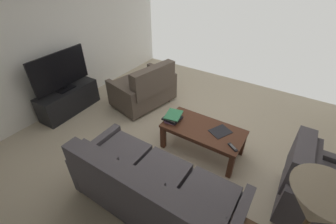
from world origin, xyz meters
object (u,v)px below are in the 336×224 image
(tv_stand, at_px, (69,100))
(book_stack, at_px, (173,117))
(flat_tv, at_px, (60,71))
(tv_remote, at_px, (233,147))
(floor_lamp, at_px, (308,221))
(coffee_table, at_px, (203,132))
(loveseat_near, at_px, (145,88))
(armchair_side, at_px, (318,190))
(sofa_main, at_px, (152,190))
(loose_magazine, at_px, (220,131))

(tv_stand, distance_m, book_stack, 2.17)
(flat_tv, relative_size, tv_remote, 6.88)
(floor_lamp, xyz_separation_m, tv_remote, (0.71, -1.35, -0.95))
(coffee_table, xyz_separation_m, floor_lamp, (-1.20, 1.51, 1.03))
(loveseat_near, bearing_deg, armchair_side, 165.24)
(sofa_main, relative_size, book_stack, 5.97)
(flat_tv, distance_m, loose_magazine, 2.91)
(loveseat_near, relative_size, floor_lamp, 0.77)
(loveseat_near, height_order, tv_stand, loveseat_near)
(floor_lamp, height_order, flat_tv, floor_lamp)
(tv_stand, relative_size, armchair_side, 1.26)
(book_stack, bearing_deg, armchair_side, 175.77)
(coffee_table, height_order, floor_lamp, floor_lamp)
(tv_stand, distance_m, armchair_side, 4.12)
(sofa_main, distance_m, flat_tv, 2.74)
(coffee_table, height_order, flat_tv, flat_tv)
(sofa_main, xyz_separation_m, coffee_table, (-0.05, -1.22, 0.00))
(book_stack, distance_m, tv_remote, 0.98)
(sofa_main, relative_size, armchair_side, 2.14)
(coffee_table, xyz_separation_m, tv_stand, (2.61, 0.39, -0.14))
(floor_lamp, distance_m, loose_magazine, 2.08)
(tv_remote, bearing_deg, floor_lamp, 117.71)
(loose_magazine, bearing_deg, tv_stand, 35.63)
(loveseat_near, bearing_deg, coffee_table, 159.05)
(sofa_main, height_order, armchair_side, armchair_side)
(floor_lamp, relative_size, flat_tv, 1.52)
(coffee_table, distance_m, floor_lamp, 2.19)
(loveseat_near, distance_m, tv_stand, 1.46)
(flat_tv, xyz_separation_m, book_stack, (-2.13, -0.32, -0.35))
(tv_remote, bearing_deg, sofa_main, 62.91)
(coffee_table, relative_size, flat_tv, 1.08)
(sofa_main, height_order, loveseat_near, sofa_main)
(floor_lamp, xyz_separation_m, book_stack, (1.69, -1.44, -0.91))
(floor_lamp, distance_m, flat_tv, 4.02)
(floor_lamp, xyz_separation_m, tv_stand, (3.82, -1.12, -1.17))
(sofa_main, bearing_deg, coffee_table, -92.16)
(loveseat_near, height_order, floor_lamp, floor_lamp)
(loveseat_near, distance_m, armchair_side, 3.14)
(armchair_side, distance_m, loose_magazine, 1.30)
(coffee_table, bearing_deg, loveseat_near, -20.95)
(floor_lamp, bearing_deg, loose_magazine, -58.32)
(armchair_side, height_order, loose_magazine, armchair_side)
(loose_magazine, bearing_deg, flat_tv, 35.64)
(floor_lamp, bearing_deg, flat_tv, -16.31)
(floor_lamp, bearing_deg, armchair_side, -103.18)
(sofa_main, xyz_separation_m, armchair_side, (-1.55, -1.00, 0.00))
(loveseat_near, xyz_separation_m, floor_lamp, (-2.74, 2.09, 1.03))
(sofa_main, relative_size, floor_lamp, 1.17)
(sofa_main, relative_size, loose_magazine, 6.98)
(sofa_main, distance_m, loveseat_near, 2.34)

